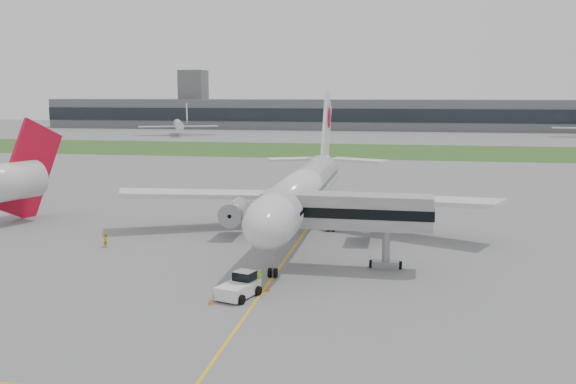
% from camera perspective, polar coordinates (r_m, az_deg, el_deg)
% --- Properties ---
extents(ground, '(600.00, 600.00, 0.00)m').
position_cam_1_polar(ground, '(76.00, 0.90, -4.43)').
color(ground, gray).
rests_on(ground, ground).
extents(apron_markings, '(70.00, 70.00, 0.04)m').
position_cam_1_polar(apron_markings, '(71.22, 0.25, -5.34)').
color(apron_markings, yellow).
rests_on(apron_markings, ground).
extents(grass_strip, '(600.00, 50.00, 0.02)m').
position_cam_1_polar(grass_strip, '(194.15, 6.63, 3.66)').
color(grass_strip, '#3A5A22').
rests_on(grass_strip, ground).
extents(terminal_building, '(320.00, 22.30, 14.00)m').
position_cam_1_polar(terminal_building, '(303.29, 7.97, 6.82)').
color(terminal_building, slate).
rests_on(terminal_building, ground).
extents(control_tower, '(12.00, 12.00, 56.00)m').
position_cam_1_polar(control_tower, '(322.04, -8.33, 5.68)').
color(control_tower, slate).
rests_on(control_tower, ground).
extents(airliner, '(48.13, 53.95, 17.88)m').
position_cam_1_polar(airliner, '(79.66, 1.47, 0.33)').
color(airliner, silver).
rests_on(airliner, ground).
extents(pushback_tug, '(3.70, 4.56, 2.08)m').
position_cam_1_polar(pushback_tug, '(56.02, -4.31, -8.33)').
color(pushback_tug, white).
rests_on(pushback_tug, ground).
extents(jet_bridge, '(16.74, 4.77, 7.73)m').
position_cam_1_polar(jet_bridge, '(63.90, 4.83, -1.78)').
color(jet_bridge, '#B3B3B6').
rests_on(jet_bridge, ground).
extents(safety_cone_left, '(0.36, 0.36, 0.49)m').
position_cam_1_polar(safety_cone_left, '(54.41, -6.94, -9.68)').
color(safety_cone_left, orange).
rests_on(safety_cone_left, ground).
extents(safety_cone_right, '(0.35, 0.35, 0.48)m').
position_cam_1_polar(safety_cone_right, '(57.50, -1.75, -8.59)').
color(safety_cone_right, orange).
rests_on(safety_cone_right, ground).
extents(ground_crew_near, '(0.71, 0.67, 1.64)m').
position_cam_1_polar(ground_crew_near, '(58.72, -2.54, -7.63)').
color(ground_crew_near, '#B1EE27').
rests_on(ground_crew_near, ground).
extents(ground_crew_far, '(0.80, 0.92, 1.62)m').
position_cam_1_polar(ground_crew_far, '(76.00, -15.85, -4.15)').
color(ground_crew_far, yellow).
rests_on(ground_crew_far, ground).
extents(neighbor_aircraft, '(8.53, 18.25, 14.77)m').
position_cam_1_polar(neighbor_aircraft, '(92.68, -23.82, 0.90)').
color(neighbor_aircraft, red).
rests_on(neighbor_aircraft, ground).
extents(distant_aircraft_left, '(40.41, 38.31, 12.30)m').
position_cam_1_polar(distant_aircraft_left, '(267.36, -9.69, 5.01)').
color(distant_aircraft_left, silver).
rests_on(distant_aircraft_left, ground).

